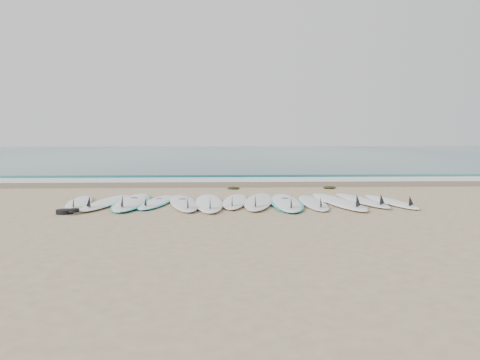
{
  "coord_description": "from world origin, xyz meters",
  "views": [
    {
      "loc": [
        -0.31,
        -10.1,
        1.45
      ],
      "look_at": [
        0.16,
        1.26,
        0.4
      ],
      "focal_mm": 35.0,
      "sensor_mm": 36.0,
      "label": 1
    }
  ],
  "objects_px": {
    "surfboard_0": "(79,203)",
    "surfboard_6": "(235,201)",
    "surfboard_12": "(391,201)",
    "leash_coil": "(67,211)"
  },
  "relations": [
    {
      "from": "surfboard_0",
      "to": "surfboard_6",
      "type": "xyz_separation_m",
      "value": [
        3.34,
        0.09,
        0.0
      ]
    },
    {
      "from": "surfboard_0",
      "to": "leash_coil",
      "type": "bearing_deg",
      "value": -93.68
    },
    {
      "from": "surfboard_6",
      "to": "leash_coil",
      "type": "distance_m",
      "value": 3.45
    },
    {
      "from": "surfboard_12",
      "to": "surfboard_0",
      "type": "bearing_deg",
      "value": 171.55
    },
    {
      "from": "surfboard_6",
      "to": "surfboard_12",
      "type": "distance_m",
      "value": 3.4
    },
    {
      "from": "surfboard_0",
      "to": "surfboard_6",
      "type": "distance_m",
      "value": 3.34
    },
    {
      "from": "surfboard_12",
      "to": "leash_coil",
      "type": "relative_size",
      "value": 5.09
    },
    {
      "from": "surfboard_0",
      "to": "surfboard_6",
      "type": "relative_size",
      "value": 0.96
    },
    {
      "from": "surfboard_0",
      "to": "surfboard_12",
      "type": "distance_m",
      "value": 6.74
    },
    {
      "from": "leash_coil",
      "to": "surfboard_12",
      "type": "bearing_deg",
      "value": 9.22
    }
  ]
}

